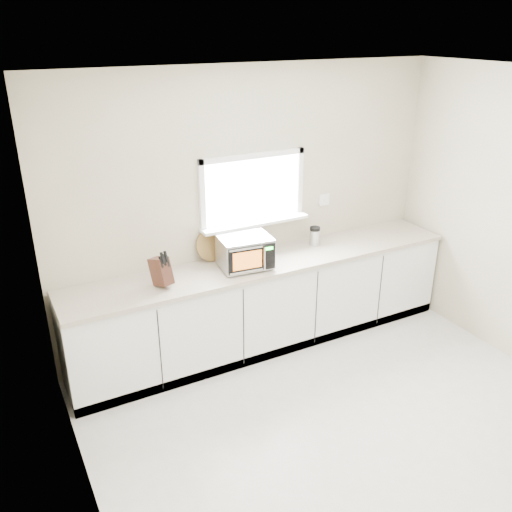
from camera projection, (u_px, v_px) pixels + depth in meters
ground at (372, 447)px, 4.19m from camera, size 4.00×4.00×0.00m
back_wall at (252, 208)px, 5.26m from camera, size 4.00×0.17×2.70m
cabinets at (266, 304)px, 5.39m from camera, size 3.92×0.60×0.88m
countertop at (267, 262)px, 5.20m from camera, size 3.92×0.64×0.04m
microwave at (245, 252)px, 4.98m from camera, size 0.50×0.43×0.30m
knife_block at (161, 271)px, 4.63m from camera, size 0.18×0.25×0.34m
cutting_board at (212, 244)px, 5.13m from camera, size 0.33×0.08×0.33m
coffee_grinder at (315, 236)px, 5.53m from camera, size 0.11×0.11×0.19m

